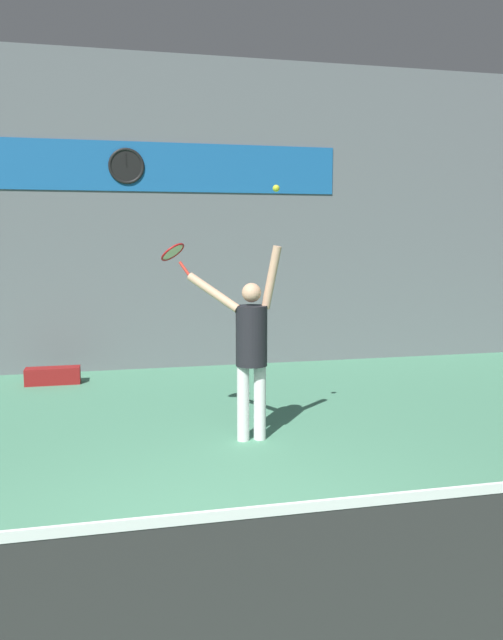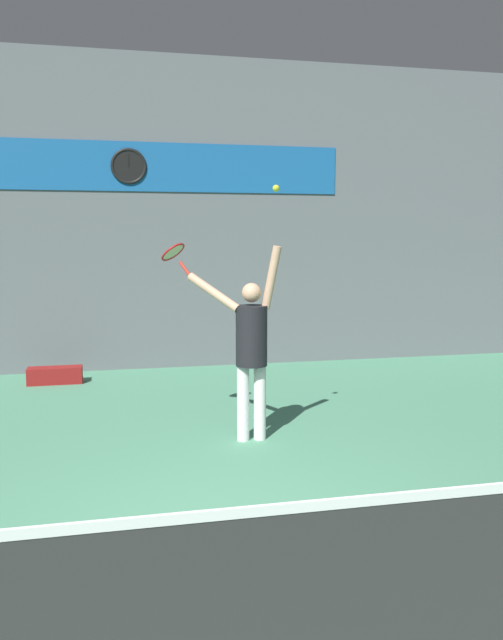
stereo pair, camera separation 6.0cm
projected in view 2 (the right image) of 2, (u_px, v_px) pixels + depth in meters
name	position (u px, v px, depth m)	size (l,w,h in m)	color
ground_plane	(230.00, 564.00, 4.14)	(18.00, 18.00, 0.00)	#4C8C6B
back_wall	(158.00, 215.00, 10.03)	(18.00, 0.10, 5.00)	slate
sponsor_banner	(157.00, 167.00, 9.88)	(5.93, 0.02, 0.77)	#195B9E
scoreboard_clock	(129.00, 166.00, 9.76)	(0.56, 0.05, 0.56)	black
court_net	(278.00, 598.00, 2.88)	(7.15, 0.07, 1.06)	#333333
tennis_player	(251.00, 344.00, 6.53)	(0.96, 0.58, 2.07)	white
tennis_racket	(174.00, 254.00, 6.72)	(0.37, 0.38, 0.37)	red
tennis_ball	(276.00, 188.00, 6.21)	(0.07, 0.07, 0.07)	#CCDB2D
equipment_bag	(55.00, 375.00, 9.20)	(0.78, 0.27, 0.24)	maroon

